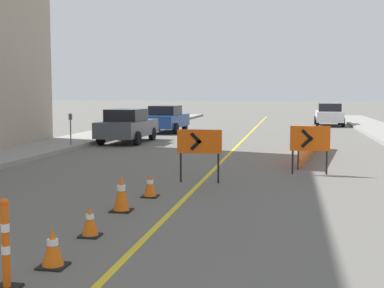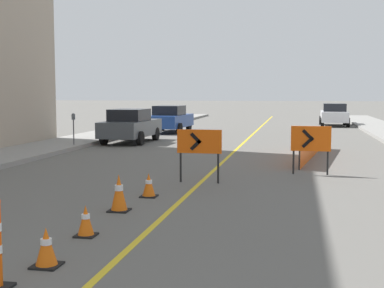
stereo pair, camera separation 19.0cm
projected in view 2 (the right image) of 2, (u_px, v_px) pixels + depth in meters
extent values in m
cube|color=gold|center=(247.00, 140.00, 26.87)|extent=(0.12, 53.46, 0.01)
cube|color=gray|center=(101.00, 136.00, 28.36)|extent=(2.63, 53.46, 0.17)
cube|color=black|center=(47.00, 265.00, 7.30)|extent=(0.37, 0.37, 0.03)
cone|color=orange|center=(46.00, 246.00, 7.27)|extent=(0.30, 0.30, 0.51)
cylinder|color=white|center=(46.00, 242.00, 7.26)|extent=(0.15, 0.15, 0.08)
cube|color=black|center=(86.00, 235.00, 8.84)|extent=(0.34, 0.34, 0.03)
cone|color=orange|center=(86.00, 220.00, 8.81)|extent=(0.27, 0.27, 0.49)
cylinder|color=white|center=(86.00, 216.00, 8.81)|extent=(0.14, 0.14, 0.08)
cube|color=black|center=(119.00, 210.00, 10.70)|extent=(0.41, 0.41, 0.03)
cone|color=orange|center=(119.00, 192.00, 10.66)|extent=(0.33, 0.33, 0.72)
cylinder|color=white|center=(119.00, 188.00, 10.66)|extent=(0.17, 0.17, 0.11)
cube|color=black|center=(149.00, 196.00, 12.16)|extent=(0.37, 0.37, 0.03)
cone|color=orange|center=(149.00, 184.00, 12.13)|extent=(0.30, 0.30, 0.51)
cylinder|color=white|center=(149.00, 182.00, 12.13)|extent=(0.15, 0.15, 0.08)
cube|color=#EF560C|center=(199.00, 141.00, 13.97)|extent=(1.18, 0.06, 0.62)
cube|color=black|center=(196.00, 138.00, 13.94)|extent=(0.31, 0.02, 0.31)
cube|color=black|center=(196.00, 145.00, 13.96)|extent=(0.31, 0.02, 0.31)
cylinder|color=black|center=(181.00, 167.00, 14.14)|extent=(0.06, 0.06, 0.78)
cylinder|color=black|center=(218.00, 168.00, 13.94)|extent=(0.06, 0.06, 0.78)
cube|color=#EF560C|center=(311.00, 139.00, 15.38)|extent=(1.14, 0.07, 0.72)
cube|color=black|center=(308.00, 135.00, 15.34)|extent=(0.35, 0.02, 0.34)
cube|color=black|center=(308.00, 142.00, 15.36)|extent=(0.35, 0.02, 0.34)
cylinder|color=black|center=(293.00, 162.00, 15.54)|extent=(0.06, 0.06, 0.68)
cylinder|color=black|center=(328.00, 163.00, 15.35)|extent=(0.06, 0.06, 0.68)
cube|color=#EF560C|center=(312.00, 145.00, 19.42)|extent=(0.93, 6.58, 0.91)
cylinder|color=#262626|center=(299.00, 155.00, 16.29)|extent=(0.05, 0.05, 0.91)
cylinder|color=#262626|center=(321.00, 138.00, 22.54)|extent=(0.05, 0.05, 0.91)
cube|color=#474C51|center=(131.00, 128.00, 25.34)|extent=(1.94, 4.36, 0.72)
cube|color=black|center=(129.00, 115.00, 25.07)|extent=(1.59, 1.98, 0.55)
cylinder|color=black|center=(123.00, 133.00, 26.84)|extent=(0.24, 0.65, 0.64)
cylinder|color=black|center=(156.00, 134.00, 26.51)|extent=(0.24, 0.65, 0.64)
cylinder|color=black|center=(104.00, 138.00, 24.24)|extent=(0.24, 0.65, 0.64)
cylinder|color=black|center=(140.00, 138.00, 23.91)|extent=(0.24, 0.65, 0.64)
cube|color=navy|center=(170.00, 121.00, 31.78)|extent=(2.02, 4.39, 0.72)
cube|color=black|center=(169.00, 110.00, 31.50)|extent=(1.63, 2.01, 0.55)
cylinder|color=black|center=(162.00, 125.00, 33.28)|extent=(0.25, 0.65, 0.64)
cylinder|color=black|center=(189.00, 126.00, 32.95)|extent=(0.25, 0.65, 0.64)
cylinder|color=black|center=(150.00, 128.00, 30.67)|extent=(0.25, 0.65, 0.64)
cylinder|color=black|center=(179.00, 129.00, 30.34)|extent=(0.25, 0.65, 0.64)
cube|color=silver|center=(334.00, 116.00, 37.87)|extent=(1.89, 4.34, 0.72)
cube|color=black|center=(334.00, 107.00, 37.60)|extent=(1.57, 1.97, 0.55)
cylinder|color=black|center=(321.00, 120.00, 39.37)|extent=(0.23, 0.64, 0.64)
cylinder|color=black|center=(345.00, 120.00, 39.04)|extent=(0.23, 0.64, 0.64)
cylinder|color=black|center=(322.00, 122.00, 36.77)|extent=(0.23, 0.64, 0.64)
cylinder|color=black|center=(348.00, 122.00, 36.44)|extent=(0.23, 0.64, 0.64)
cylinder|color=#4C4C51|center=(74.00, 132.00, 22.49)|extent=(0.05, 0.05, 1.06)
cube|color=#565B60|center=(73.00, 117.00, 22.43)|extent=(0.12, 0.10, 0.22)
sphere|color=#565B60|center=(73.00, 114.00, 22.42)|extent=(0.11, 0.11, 0.11)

